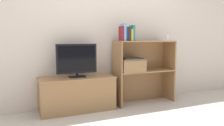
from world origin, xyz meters
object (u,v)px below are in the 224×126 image
Objects in this scene: tv_stand at (77,94)px; tv at (77,60)px; storage_basket_left at (131,64)px; book_teal at (132,33)px; book_maroon at (121,34)px; baby_monitor at (167,38)px; book_mustard at (130,35)px; book_navy at (125,34)px; book_charcoal at (127,34)px; book_skyblue at (123,32)px; laptop at (131,58)px.

tv is (-0.00, -0.00, 0.48)m from tv_stand.
book_teal is at bearing -104.44° from storage_basket_left.
book_maroon is 1.70× the size of baby_monitor.
book_mustard reaches higher than tv_stand.
baby_monitor is at bearing 1.29° from storage_basket_left.
baby_monitor is at bearing 4.60° from book_navy.
book_navy is 0.11m from book_teal.
book_teal is at bearing -6.30° from tv_stand.
book_charcoal reaches higher than baby_monitor.
book_mustard is (0.11, 0.00, -0.04)m from book_skyblue.
laptop is at bearing -26.57° from storage_basket_left.
laptop is at bearing -2.84° from tv_stand.
book_navy is at bearing -158.73° from laptop.
book_charcoal reaches higher than storage_basket_left.
book_maroon is 1.06× the size of book_charcoal.
book_skyblue is 0.50m from storage_basket_left.
book_maroon reaches higher than laptop.
book_teal is (0.81, -0.09, 0.37)m from tv.
book_mustard is 0.44m from storage_basket_left.
book_skyblue is 0.15m from book_teal.
tv_stand is 0.95m from laptop.
book_maroon is 0.54× the size of storage_basket_left.
tv is at bearing 172.46° from book_skyblue.
tv is 3.29× the size of book_mustard.
book_charcoal is 0.37m from laptop.
book_mustard is 1.40× the size of baby_monitor.
book_charcoal is (0.04, 0.00, -0.00)m from book_navy.
book_skyblue is at bearing 180.00° from book_mustard.
baby_monitor is at bearing -0.93° from tv.
tv is 2.87× the size of book_charcoal.
baby_monitor reaches higher than laptop.
laptop reaches higher than tv_stand.
book_maroon is 0.86m from baby_monitor.
baby_monitor is (1.48, -0.02, 0.30)m from tv.
book_skyblue is (0.66, -0.09, 0.86)m from tv_stand.
tv_stand is 3.44× the size of laptop.
tv reaches higher than laptop.
book_maroon is at bearing 180.00° from book_charcoal.
book_skyblue reaches higher than tv_stand.
book_skyblue reaches higher than tv.
book_teal reaches higher than tv_stand.
book_teal is at bearing 0.00° from book_navy.
book_maroon is at bearing -7.88° from tv.
tv_stand is 5.20× the size of book_navy.
laptop is (0.00, -0.00, 0.10)m from storage_basket_left.
book_mustard reaches higher than baby_monitor.
tv is 2.31× the size of book_skyblue.
book_charcoal is at bearing 180.00° from book_teal.
tv_stand is 1.68m from baby_monitor.
laptop is (0.82, -0.04, 0.48)m from tv_stand.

